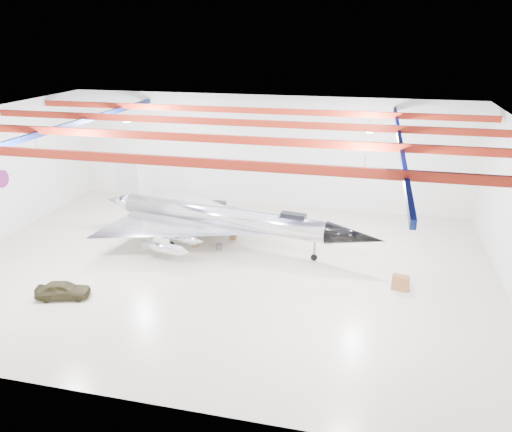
# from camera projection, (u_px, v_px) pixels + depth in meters

# --- Properties ---
(floor) EXTENTS (40.00, 40.00, 0.00)m
(floor) POSITION_uv_depth(u_px,v_px,m) (223.00, 267.00, 37.71)
(floor) COLOR beige
(floor) RESTS_ON ground
(wall_back) EXTENTS (40.00, 0.00, 40.00)m
(wall_back) POSITION_uv_depth(u_px,v_px,m) (265.00, 151.00, 49.47)
(wall_back) COLOR silver
(wall_back) RESTS_ON floor
(ceiling) EXTENTS (40.00, 40.00, 0.00)m
(ceiling) POSITION_uv_depth(u_px,v_px,m) (219.00, 121.00, 33.88)
(ceiling) COLOR #0A0F38
(ceiling) RESTS_ON wall_back
(ceiling_structure) EXTENTS (39.50, 29.50, 1.08)m
(ceiling_structure) POSITION_uv_depth(u_px,v_px,m) (219.00, 131.00, 34.11)
(ceiling_structure) COLOR maroon
(ceiling_structure) RESTS_ON ceiling
(wall_roundel) EXTENTS (0.10, 1.50, 1.50)m
(wall_roundel) POSITION_uv_depth(u_px,v_px,m) (2.00, 179.00, 42.12)
(wall_roundel) COLOR #B21414
(wall_roundel) RESTS_ON wall_left
(jet_aircraft) EXTENTS (24.73, 16.31, 6.77)m
(jet_aircraft) POSITION_uv_depth(u_px,v_px,m) (221.00, 219.00, 40.90)
(jet_aircraft) COLOR silver
(jet_aircraft) RESTS_ON floor
(jeep) EXTENTS (3.77, 2.33, 1.20)m
(jeep) POSITION_uv_depth(u_px,v_px,m) (63.00, 290.00, 33.09)
(jeep) COLOR #34301A
(jeep) RESTS_ON floor
(desk) EXTENTS (1.24, 0.80, 1.05)m
(desk) POSITION_uv_depth(u_px,v_px,m) (401.00, 283.00, 34.18)
(desk) COLOR brown
(desk) RESTS_ON floor
(crate_ply) EXTENTS (0.58, 0.47, 0.39)m
(crate_ply) POSITION_uv_depth(u_px,v_px,m) (195.00, 243.00, 41.34)
(crate_ply) COLOR olive
(crate_ply) RESTS_ON floor
(toolbox_red) EXTENTS (0.42, 0.35, 0.27)m
(toolbox_red) POSITION_uv_depth(u_px,v_px,m) (237.00, 231.00, 44.13)
(toolbox_red) COLOR maroon
(toolbox_red) RESTS_ON floor
(engine_drum) EXTENTS (0.59, 0.59, 0.44)m
(engine_drum) POSITION_uv_depth(u_px,v_px,m) (219.00, 247.00, 40.66)
(engine_drum) COLOR #59595B
(engine_drum) RESTS_ON floor
(crate_small) EXTENTS (0.50, 0.44, 0.30)m
(crate_small) POSITION_uv_depth(u_px,v_px,m) (183.00, 231.00, 44.04)
(crate_small) COLOR #59595B
(crate_small) RESTS_ON floor
(tool_chest) EXTENTS (0.37, 0.37, 0.33)m
(tool_chest) POSITION_uv_depth(u_px,v_px,m) (330.00, 242.00, 41.74)
(tool_chest) COLOR maroon
(tool_chest) RESTS_ON floor
(oil_barrel) EXTENTS (0.59, 0.51, 0.36)m
(oil_barrel) POSITION_uv_depth(u_px,v_px,m) (233.00, 237.00, 42.65)
(oil_barrel) COLOR olive
(oil_barrel) RESTS_ON floor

